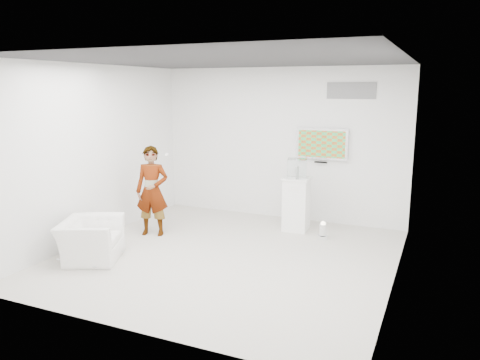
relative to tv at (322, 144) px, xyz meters
The scene contains 10 objects.
room 2.59m from the tv, 109.13° to the right, with size 5.01×5.01×3.00m.
tv is the anchor object (origin of this frame).
logo_decal 1.12m from the tv, ahead, with size 0.90×0.02×0.30m, color slate.
person 3.31m from the tv, 142.23° to the right, with size 0.58×0.38×1.60m, color white.
armchair 4.53m from the tv, 128.69° to the right, with size 0.96×0.84×0.62m, color white.
pedestal 1.28m from the tv, 112.18° to the right, with size 0.48×0.48×0.99m, color white.
floor_uplight 1.75m from the tv, 72.61° to the right, with size 0.19×0.19×0.30m, color white.
vitrine 0.83m from the tv, 112.18° to the right, with size 0.34×0.34×0.34m, color white.
console 0.86m from the tv, 112.18° to the right, with size 0.05×0.15×0.21m, color white.
wii_remote 2.94m from the tv, 143.20° to the right, with size 0.03×0.13×0.03m, color white.
Camera 1 is at (2.99, -6.31, 2.62)m, focal length 35.00 mm.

